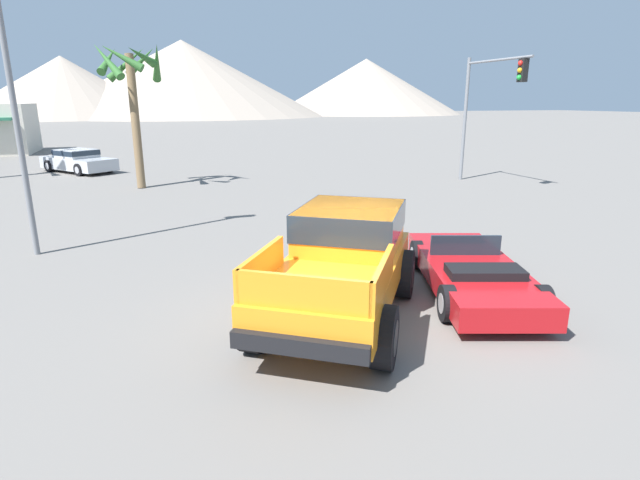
{
  "coord_description": "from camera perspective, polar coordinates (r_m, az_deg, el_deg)",
  "views": [
    {
      "loc": [
        -3.0,
        -7.44,
        3.73
      ],
      "look_at": [
        -0.0,
        1.11,
        1.2
      ],
      "focal_mm": 28.0,
      "sensor_mm": 36.0,
      "label": 1
    }
  ],
  "objects": [
    {
      "name": "ground_plane",
      "position": [
        8.84,
        2.43,
        -9.34
      ],
      "size": [
        320.0,
        320.0,
        0.0
      ],
      "primitive_type": "plane",
      "color": "slate"
    },
    {
      "name": "palm_tree_tall",
      "position": [
        23.41,
        -20.78,
        16.74
      ],
      "size": [
        2.79,
        2.73,
        6.09
      ],
      "color": "brown",
      "rests_on": "ground_plane"
    },
    {
      "name": "orange_pickup_truck",
      "position": [
        8.86,
        2.71,
        -1.94
      ],
      "size": [
        4.27,
        5.02,
        1.85
      ],
      "rotation": [
        0.0,
        0.0,
        -0.6
      ],
      "color": "orange",
      "rests_on": "ground_plane"
    },
    {
      "name": "parked_car_silver",
      "position": [
        30.2,
        -25.93,
        8.17
      ],
      "size": [
        4.18,
        4.76,
        1.21
      ],
      "rotation": [
        0.0,
        0.0,
        3.78
      ],
      "color": "#B7BABF",
      "rests_on": "ground_plane"
    },
    {
      "name": "distant_mountain_range",
      "position": [
        128.73,
        -23.98,
        16.11
      ],
      "size": [
        183.28,
        84.76,
        18.02
      ],
      "color": "gray",
      "rests_on": "ground_plane"
    },
    {
      "name": "street_lamp_post",
      "position": [
        14.03,
        -32.43,
        18.53
      ],
      "size": [
        0.9,
        0.24,
        8.42
      ],
      "color": "slate",
      "rests_on": "ground_plane"
    },
    {
      "name": "red_convertible_car",
      "position": [
        10.48,
        16.91,
        -3.59
      ],
      "size": [
        3.14,
        4.9,
        1.03
      ],
      "rotation": [
        0.0,
        0.0,
        -0.34
      ],
      "color": "#B21419",
      "rests_on": "ground_plane"
    },
    {
      "name": "traffic_light_main",
      "position": [
        24.1,
        18.67,
        15.44
      ],
      "size": [
        0.38,
        4.21,
        5.65
      ],
      "rotation": [
        0.0,
        0.0,
        4.71
      ],
      "color": "slate",
      "rests_on": "ground_plane"
    }
  ]
}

